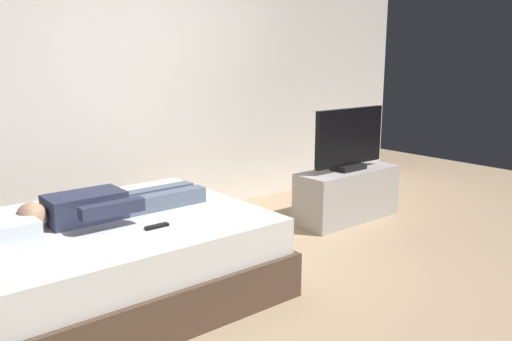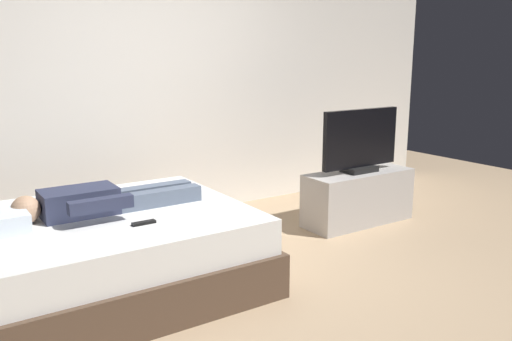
% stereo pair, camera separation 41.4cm
% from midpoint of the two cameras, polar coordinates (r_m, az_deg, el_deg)
% --- Properties ---
extents(ground_plane, '(10.00, 10.00, 0.00)m').
position_cam_midpoint_polar(ground_plane, '(3.85, -1.73, -11.83)').
color(ground_plane, tan).
extents(back_wall, '(6.40, 0.10, 2.80)m').
position_cam_midpoint_polar(back_wall, '(5.29, -10.89, 10.25)').
color(back_wall, silver).
rests_on(back_wall, ground).
extents(bed, '(2.00, 1.58, 0.54)m').
position_cam_midpoint_polar(bed, '(3.69, -18.86, -9.22)').
color(bed, brown).
rests_on(bed, ground).
extents(person, '(1.26, 0.46, 0.18)m').
position_cam_midpoint_polar(person, '(3.64, -19.16, -3.60)').
color(person, '#2D334C').
rests_on(person, bed).
extents(remote, '(0.15, 0.04, 0.02)m').
position_cam_midpoint_polar(remote, '(3.35, -14.19, -5.92)').
color(remote, black).
rests_on(remote, bed).
extents(tv_stand, '(1.10, 0.40, 0.50)m').
position_cam_midpoint_polar(tv_stand, '(5.16, 7.58, -2.64)').
color(tv_stand, '#B7B2AD').
rests_on(tv_stand, ground).
extents(tv, '(0.88, 0.20, 0.59)m').
position_cam_midpoint_polar(tv, '(5.05, 7.76, 3.24)').
color(tv, black).
rests_on(tv, tv_stand).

